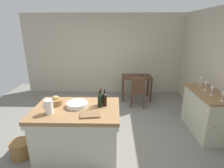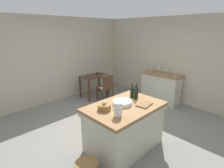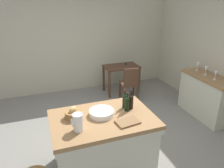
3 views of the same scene
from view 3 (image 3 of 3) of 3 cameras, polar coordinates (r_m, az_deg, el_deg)
The scene contains 16 objects.
ground_plane at distance 4.00m, azimuth -0.77°, elevation -14.99°, with size 6.76×6.76×0.00m, color slate.
wall_back at distance 5.81m, azimuth -9.36°, elevation 10.88°, with size 5.32×0.12×2.60m, color #B2AA93.
island_table at distance 3.21m, azimuth -2.38°, elevation -15.12°, with size 1.44×0.96×0.88m.
side_cabinet at distance 4.97m, azimuth 24.00°, elevation -3.07°, with size 0.52×1.22×0.90m.
writing_desk at distance 5.65m, azimuth 2.50°, elevation 3.72°, with size 0.90×0.56×0.80m.
wooden_chair at distance 5.19m, azimuth 4.74°, elevation 0.25°, with size 0.46×0.46×0.89m.
pitcher at distance 2.69m, azimuth -9.14°, elevation -10.11°, with size 0.17×0.13×0.27m.
wash_bowl at distance 3.02m, azimuth -2.81°, elevation -7.73°, with size 0.35×0.35×0.07m, color white.
bread_basket at distance 2.99m, azimuth -10.42°, elevation -7.92°, with size 0.23×0.23×0.17m.
cutting_board at distance 2.86m, azimuth 4.23°, elevation -10.17°, with size 0.30×0.20×0.02m, color brown.
wine_bottle_dark at distance 3.16m, azimuth 5.11°, elevation -4.62°, with size 0.07×0.07×0.30m.
wine_bottle_amber at distance 3.18m, azimuth 3.47°, elevation -4.42°, with size 0.07×0.07×0.29m.
wine_bottle_green at distance 3.09m, azimuth 4.06°, elevation -5.18°, with size 0.07×0.07×0.30m.
wine_glass_left at distance 4.65m, azimuth 26.13°, elevation 2.47°, with size 0.07×0.07×0.17m.
wine_glass_middle at distance 4.85m, azimuth 24.02°, elevation 3.63°, with size 0.07×0.07×0.18m.
wine_glass_right at distance 5.08m, azimuth 22.07°, elevation 4.75°, with size 0.07×0.07×0.19m.
Camera 3 is at (-1.02, -3.01, 2.42)m, focal length 33.93 mm.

